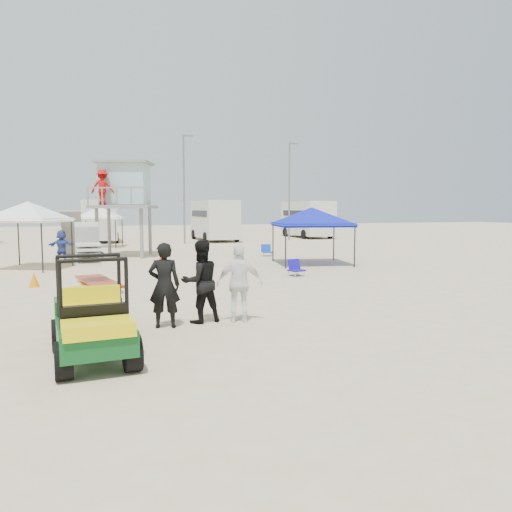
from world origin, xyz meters
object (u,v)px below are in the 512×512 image
object	(u,v)px
lifeguard_tower	(122,187)
surf_trailer	(91,291)
utility_cart	(91,314)
canopy_blue	(312,210)
man_left	(164,285)

from	to	relation	value
lifeguard_tower	surf_trailer	bearing A→B (deg)	-95.99
utility_cart	surf_trailer	bearing A→B (deg)	89.85
lifeguard_tower	canopy_blue	size ratio (longest dim) A/B	1.32
surf_trailer	canopy_blue	size ratio (longest dim) A/B	0.60
utility_cart	canopy_blue	bearing A→B (deg)	51.61
utility_cart	man_left	size ratio (longest dim) A/B	1.29
canopy_blue	utility_cart	bearing A→B (deg)	-128.39
canopy_blue	man_left	bearing A→B (deg)	-128.69
utility_cart	canopy_blue	xyz separation A→B (m)	(9.87, 12.46, 1.68)
utility_cart	surf_trailer	size ratio (longest dim) A/B	1.06
surf_trailer	utility_cart	bearing A→B (deg)	-90.15
man_left	canopy_blue	distance (m)	13.46
man_left	lifeguard_tower	world-z (taller)	lifeguard_tower
utility_cart	surf_trailer	distance (m)	2.33
surf_trailer	man_left	bearing A→B (deg)	-11.21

